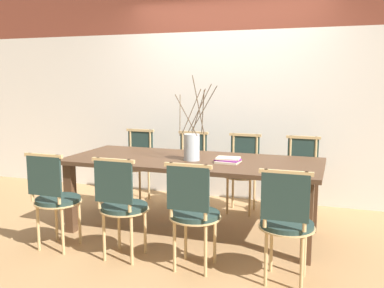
{
  "coord_description": "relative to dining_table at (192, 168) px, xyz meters",
  "views": [
    {
      "loc": [
        1.35,
        -3.89,
        1.51
      ],
      "look_at": [
        0.0,
        0.0,
        0.89
      ],
      "focal_mm": 40.0,
      "sensor_mm": 36.0,
      "label": 1
    }
  ],
  "objects": [
    {
      "name": "ground_plane",
      "position": [
        0.0,
        0.0,
        -0.65
      ],
      "size": [
        16.0,
        16.0,
        0.0
      ],
      "primitive_type": "plane",
      "color": "#A87F51"
    },
    {
      "name": "wall_rear",
      "position": [
        0.0,
        1.36,
        0.95
      ],
      "size": [
        12.0,
        0.06,
        3.2
      ],
      "color": "silver",
      "rests_on": "ground_plane"
    },
    {
      "name": "dining_table",
      "position": [
        0.0,
        0.0,
        0.0
      ],
      "size": [
        2.49,
        1.02,
        0.74
      ],
      "color": "#4C3321",
      "rests_on": "ground_plane"
    },
    {
      "name": "chair_near_leftend",
      "position": [
        -1.0,
        -0.83,
        -0.16
      ],
      "size": [
        0.42,
        0.42,
        0.89
      ],
      "color": "#233833",
      "rests_on": "ground_plane"
    },
    {
      "name": "chair_near_left",
      "position": [
        -0.33,
        -0.83,
        -0.16
      ],
      "size": [
        0.42,
        0.42,
        0.89
      ],
      "color": "#233833",
      "rests_on": "ground_plane"
    },
    {
      "name": "chair_near_center",
      "position": [
        0.3,
        -0.83,
        -0.16
      ],
      "size": [
        0.42,
        0.42,
        0.89
      ],
      "color": "#233833",
      "rests_on": "ground_plane"
    },
    {
      "name": "chair_near_right",
      "position": [
        1.02,
        -0.83,
        -0.16
      ],
      "size": [
        0.42,
        0.42,
        0.89
      ],
      "color": "#233833",
      "rests_on": "ground_plane"
    },
    {
      "name": "chair_far_leftend",
      "position": [
        -1.02,
        0.83,
        -0.16
      ],
      "size": [
        0.42,
        0.42,
        0.89
      ],
      "rotation": [
        0.0,
        0.0,
        3.14
      ],
      "color": "#233833",
      "rests_on": "ground_plane"
    },
    {
      "name": "chair_far_left",
      "position": [
        -0.31,
        0.83,
        -0.16
      ],
      "size": [
        0.42,
        0.42,
        0.89
      ],
      "rotation": [
        0.0,
        0.0,
        3.14
      ],
      "color": "#233833",
      "rests_on": "ground_plane"
    },
    {
      "name": "chair_far_center",
      "position": [
        0.32,
        0.83,
        -0.16
      ],
      "size": [
        0.42,
        0.42,
        0.89
      ],
      "rotation": [
        0.0,
        0.0,
        3.14
      ],
      "color": "#233833",
      "rests_on": "ground_plane"
    },
    {
      "name": "chair_far_right",
      "position": [
        0.98,
        0.83,
        -0.16
      ],
      "size": [
        0.42,
        0.42,
        0.89
      ],
      "rotation": [
        0.0,
        0.0,
        3.14
      ],
      "color": "#233833",
      "rests_on": "ground_plane"
    },
    {
      "name": "vase_centerpiece",
      "position": [
        0.02,
        -0.05,
        0.23
      ],
      "size": [
        0.38,
        0.38,
        0.81
      ],
      "color": "#B2BCC1",
      "rests_on": "dining_table"
    },
    {
      "name": "book_stack",
      "position": [
        0.38,
        -0.06,
        0.11
      ],
      "size": [
        0.24,
        0.2,
        0.05
      ],
      "color": "beige",
      "rests_on": "dining_table"
    }
  ]
}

